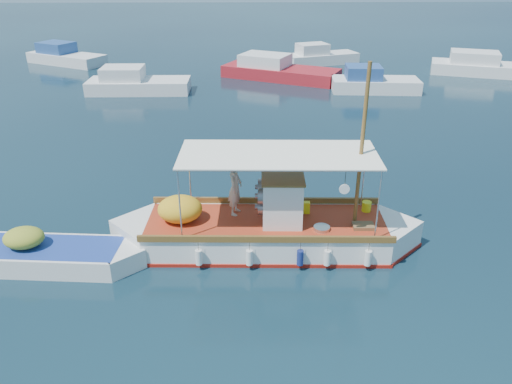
{
  "coord_description": "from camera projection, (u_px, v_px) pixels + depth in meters",
  "views": [
    {
      "loc": [
        -1.24,
        -12.85,
        8.11
      ],
      "look_at": [
        -0.94,
        0.0,
        1.88
      ],
      "focal_mm": 35.0,
      "sensor_mm": 36.0,
      "label": 1
    }
  ],
  "objects": [
    {
      "name": "ground",
      "position": [
        287.0,
        247.0,
        15.12
      ],
      "size": [
        160.0,
        160.0,
        0.0
      ],
      "primitive_type": "plane",
      "color": "black",
      "rests_on": "ground"
    },
    {
      "name": "fishing_caique",
      "position": [
        264.0,
        231.0,
        15.01
      ],
      "size": [
        9.41,
        2.85,
        5.74
      ],
      "rotation": [
        0.0,
        0.0,
        -0.03
      ],
      "color": "white",
      "rests_on": "ground"
    },
    {
      "name": "dinghy",
      "position": [
        50.0,
        256.0,
        14.16
      ],
      "size": [
        5.45,
        1.85,
        1.33
      ],
      "rotation": [
        0.0,
        0.0,
        -0.08
      ],
      "color": "white",
      "rests_on": "ground"
    },
    {
      "name": "bg_boat_nw",
      "position": [
        136.0,
        84.0,
        31.51
      ],
      "size": [
        6.33,
        2.41,
        1.8
      ],
      "rotation": [
        0.0,
        0.0,
        -0.0
      ],
      "color": "silver",
      "rests_on": "ground"
    },
    {
      "name": "bg_boat_n",
      "position": [
        277.0,
        71.0,
        34.94
      ],
      "size": [
        8.45,
        6.07,
        1.8
      ],
      "rotation": [
        0.0,
        0.0,
        -0.46
      ],
      "color": "maroon",
      "rests_on": "ground"
    },
    {
      "name": "bg_boat_ne",
      "position": [
        373.0,
        83.0,
        31.73
      ],
      "size": [
        5.58,
        2.59,
        1.8
      ],
      "rotation": [
        0.0,
        0.0,
        -0.07
      ],
      "color": "silver",
      "rests_on": "ground"
    },
    {
      "name": "bg_boat_e",
      "position": [
        487.0,
        68.0,
        35.96
      ],
      "size": [
        8.56,
        5.15,
        1.8
      ],
      "rotation": [
        0.0,
        0.0,
        -0.34
      ],
      "color": "silver",
      "rests_on": "ground"
    },
    {
      "name": "bg_boat_far_w",
      "position": [
        65.0,
        57.0,
        39.55
      ],
      "size": [
        6.77,
        5.11,
        1.8
      ],
      "rotation": [
        0.0,
        0.0,
        -0.5
      ],
      "color": "silver",
      "rests_on": "ground"
    },
    {
      "name": "bg_boat_far_n",
      "position": [
        320.0,
        58.0,
        39.44
      ],
      "size": [
        6.05,
        3.72,
        1.8
      ],
      "rotation": [
        0.0,
        0.0,
        0.33
      ],
      "color": "silver",
      "rests_on": "ground"
    }
  ]
}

